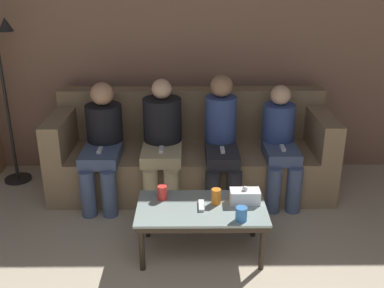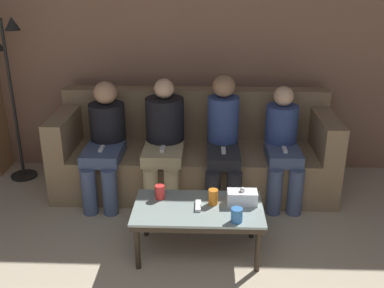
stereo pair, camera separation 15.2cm
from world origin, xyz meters
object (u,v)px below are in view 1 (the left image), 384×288
object	(u,v)px
tissue_box	(245,196)
game_remote	(201,206)
cup_near_left	(216,196)
cup_far_center	(162,193)
seated_person_mid_right	(221,138)
standing_lamp	(6,86)
couch	(191,154)
coffee_table	(201,212)
seated_person_mid_left	(162,137)
seated_person_left_end	(103,140)
seated_person_right_end	(280,142)
cup_near_right	(241,214)

from	to	relation	value
tissue_box	game_remote	size ratio (longest dim) A/B	1.47
cup_near_left	cup_far_center	xyz separation A→B (m)	(-0.40, 0.07, -0.00)
seated_person_mid_right	standing_lamp	bearing A→B (deg)	169.53
couch	standing_lamp	world-z (taller)	standing_lamp
coffee_table	couch	bearing A→B (deg)	93.23
cup_near_left	coffee_table	bearing A→B (deg)	-155.43
seated_person_mid_left	seated_person_left_end	bearing A→B (deg)	-177.93
tissue_box	couch	bearing A→B (deg)	109.91
couch	seated_person_left_end	bearing A→B (deg)	-163.45
couch	standing_lamp	distance (m)	1.86
standing_lamp	seated_person_left_end	distance (m)	1.09
cup_near_left	seated_person_mid_right	size ratio (longest dim) A/B	0.10
tissue_box	seated_person_right_end	world-z (taller)	seated_person_right_end
cup_near_right	cup_far_center	size ratio (longest dim) A/B	0.94
game_remote	standing_lamp	bearing A→B (deg)	145.16
standing_lamp	seated_person_mid_left	world-z (taller)	standing_lamp
cup_near_left	standing_lamp	distance (m)	2.32
coffee_table	seated_person_right_end	distance (m)	1.17
cup_near_right	tissue_box	xyz separation A→B (m)	(0.05, 0.25, 0.00)
seated_person_mid_right	seated_person_right_end	world-z (taller)	seated_person_mid_right
seated_person_mid_left	seated_person_mid_right	xyz separation A→B (m)	(0.53, -0.03, 0.00)
couch	cup_near_left	distance (m)	1.10
coffee_table	tissue_box	distance (m)	0.34
game_remote	cup_near_left	bearing A→B (deg)	24.57
seated_person_mid_left	seated_person_mid_right	distance (m)	0.53
seated_person_left_end	tissue_box	bearing A→B (deg)	-35.00
game_remote	seated_person_mid_left	bearing A→B (deg)	109.85
seated_person_mid_left	seated_person_right_end	world-z (taller)	seated_person_mid_left
cup_near_right	tissue_box	size ratio (longest dim) A/B	0.46
coffee_table	cup_far_center	world-z (taller)	cup_far_center
cup_near_right	standing_lamp	world-z (taller)	standing_lamp
coffee_table	standing_lamp	size ratio (longest dim) A/B	0.59
cup_near_right	game_remote	distance (m)	0.33
standing_lamp	seated_person_left_end	size ratio (longest dim) A/B	1.50
standing_lamp	seated_person_right_end	bearing A→B (deg)	-8.10
couch	cup_near_left	bearing A→B (deg)	-80.94
cup_near_left	seated_person_right_end	bearing A→B (deg)	53.49
game_remote	seated_person_left_end	size ratio (longest dim) A/B	0.14
game_remote	couch	bearing A→B (deg)	93.23
game_remote	standing_lamp	world-z (taller)	standing_lamp
tissue_box	seated_person_mid_left	xyz separation A→B (m)	(-0.65, 0.85, 0.15)
couch	standing_lamp	xyz separation A→B (m)	(-1.74, 0.12, 0.65)
seated_person_mid_left	seated_person_mid_right	size ratio (longest dim) A/B	0.97
standing_lamp	seated_person_left_end	xyz separation A→B (m)	(0.94, -0.36, -0.41)
seated_person_mid_right	cup_far_center	bearing A→B (deg)	-122.86
seated_person_mid_left	seated_person_right_end	xyz separation A→B (m)	(1.06, -0.02, -0.04)
coffee_table	seated_person_right_end	xyz separation A→B (m)	(0.73, 0.89, 0.20)
coffee_table	tissue_box	xyz separation A→B (m)	(0.32, 0.07, 0.09)
cup_near_right	seated_person_mid_left	world-z (taller)	seated_person_mid_left
coffee_table	tissue_box	size ratio (longest dim) A/B	4.29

